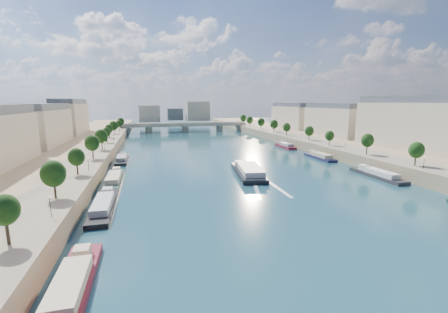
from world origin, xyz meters
TOP-DOWN VIEW (x-y plane):
  - ground at (0.00, 100.00)m, footprint 700.00×700.00m
  - quay_left at (-72.00, 100.00)m, footprint 44.00×520.00m
  - quay_right at (72.00, 100.00)m, footprint 44.00×520.00m
  - pave_left at (-57.00, 100.00)m, footprint 14.00×520.00m
  - pave_right at (57.00, 100.00)m, footprint 14.00×520.00m
  - trees_left at (-55.00, 102.00)m, footprint 4.80×268.80m
  - trees_right at (55.00, 110.00)m, footprint 4.80×268.80m
  - lamps_left at (-52.50, 90.00)m, footprint 0.36×200.36m
  - lamps_right at (52.50, 105.00)m, footprint 0.36×200.36m
  - buildings_left at (-85.00, 112.00)m, footprint 16.00×226.00m
  - buildings_right at (85.00, 112.00)m, footprint 16.00×226.00m
  - skyline at (3.19, 319.52)m, footprint 79.00×42.00m
  - bridge at (0.00, 240.62)m, footprint 112.00×12.00m
  - tour_barge at (1.95, 72.25)m, footprint 13.20×31.25m
  - wake at (1.95, 55.71)m, footprint 11.54×26.03m
  - moored_barges_left at (-45.50, 45.25)m, footprint 5.00×154.82m
  - moored_barges_right at (45.50, 56.56)m, footprint 5.00×161.84m

SIDE VIEW (x-z plane):
  - ground at x=0.00m, z-range 0.00..0.00m
  - wake at x=1.95m, z-range 0.00..0.04m
  - moored_barges_right at x=45.50m, z-range -0.96..2.64m
  - moored_barges_left at x=-45.50m, z-range -0.96..2.64m
  - tour_barge at x=1.95m, z-range -0.86..3.25m
  - quay_left at x=-72.00m, z-range 0.00..5.00m
  - quay_right at x=72.00m, z-range 0.00..5.00m
  - pave_left at x=-57.00m, z-range 5.00..5.10m
  - pave_right at x=57.00m, z-range 5.00..5.10m
  - bridge at x=0.00m, z-range 1.01..9.16m
  - lamps_left at x=-52.50m, z-range 5.64..9.92m
  - lamps_right at x=52.50m, z-range 5.64..9.92m
  - trees_left at x=-55.00m, z-range 6.35..14.61m
  - trees_right at x=55.00m, z-range 6.35..14.61m
  - skyline at x=3.19m, z-range 3.66..25.66m
  - buildings_left at x=-85.00m, z-range 4.85..28.05m
  - buildings_right at x=85.00m, z-range 4.85..28.05m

